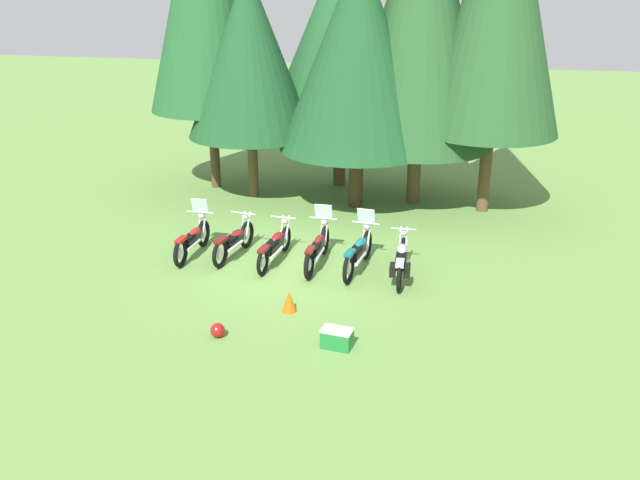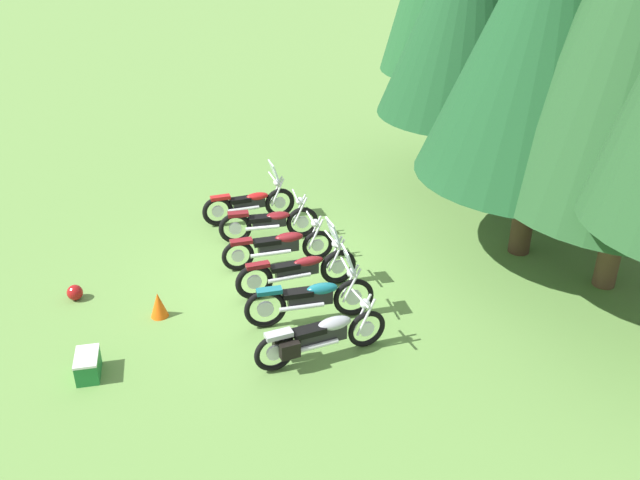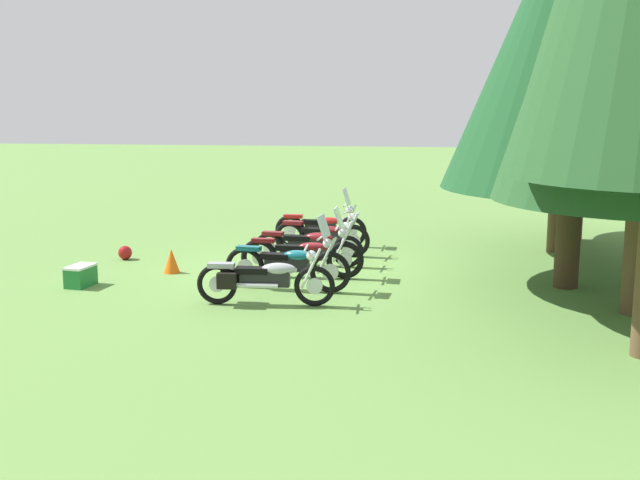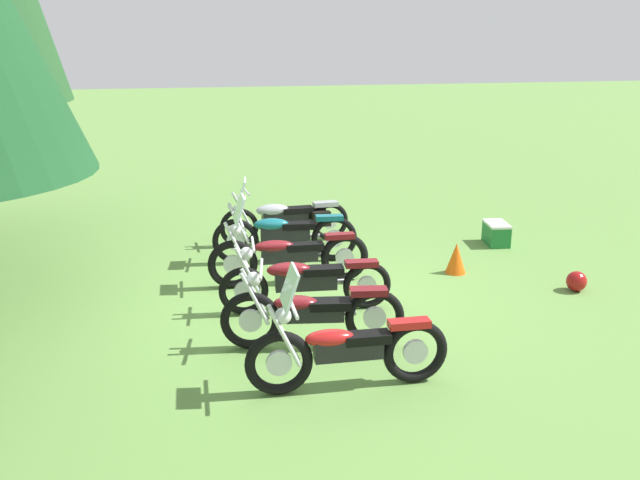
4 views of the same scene
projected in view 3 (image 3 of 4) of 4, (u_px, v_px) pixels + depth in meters
name	position (u px, v px, depth m)	size (l,w,h in m)	color
ground_plane	(306.00, 270.00, 15.58)	(80.00, 80.00, 0.00)	#608C42
motorcycle_0	(322.00, 227.00, 18.08)	(0.74, 2.16, 1.36)	black
motorcycle_1	(322.00, 235.00, 17.03)	(0.70, 2.16, 1.01)	black
motorcycle_2	(309.00, 244.00, 15.97)	(0.65, 2.31, 0.98)	black
motorcycle_3	(304.00, 254.00, 14.91)	(0.70, 2.39, 1.37)	black
motorcycle_4	(289.00, 264.00, 13.90)	(0.70, 2.34, 1.38)	black
motorcycle_5	(263.00, 278.00, 12.91)	(0.61, 2.32, 0.99)	black
pine_tree_1	(565.00, 45.00, 16.67)	(3.92, 3.92, 7.04)	brown
pine_tree_3	(581.00, 23.00, 13.39)	(4.64, 4.64, 7.53)	#42301E
picnic_cooler	(81.00, 276.00, 14.25)	(0.64, 0.44, 0.39)	#1E7233
traffic_cone	(172.00, 261.00, 15.33)	(0.32, 0.32, 0.48)	#EA590F
dropped_helmet	(125.00, 253.00, 16.61)	(0.29, 0.29, 0.29)	maroon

